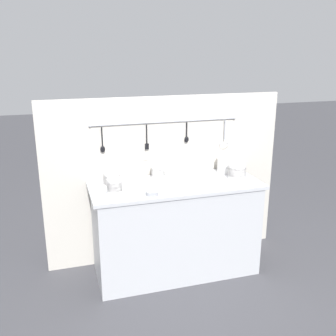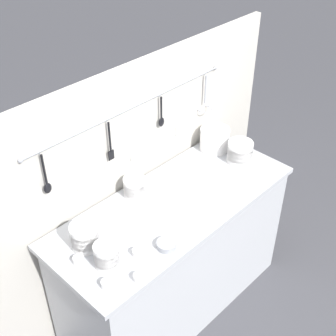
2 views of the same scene
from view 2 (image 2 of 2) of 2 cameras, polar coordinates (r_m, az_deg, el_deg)
The scene contains 13 objects.
ground_plane at distance 3.32m, azimuth 0.61°, elevation -15.82°, with size 20.00×20.00×0.00m, color #424247.
counter at distance 2.98m, azimuth 0.66°, elevation -10.67°, with size 1.53×0.62×0.88m.
back_wall at distance 2.91m, azimuth -4.19°, elevation -2.19°, with size 2.33×0.11×1.62m.
bowl_stack_wide_centre at distance 2.42m, azimuth -10.14°, elevation -8.21°, with size 0.14×0.14×0.14m.
bowl_stack_back_corner at distance 2.70m, azimuth -4.11°, elevation -2.32°, with size 0.13×0.13×0.12m.
bowl_stack_nested_right at distance 3.00m, azimuth 8.77°, elevation 1.97°, with size 0.16×0.16×0.14m.
bowl_stack_tall_left at distance 2.32m, azimuth -7.51°, elevation -10.52°, with size 0.12×0.12×0.13m.
plate_stack at distance 3.09m, azimuth 5.71°, elevation 3.53°, with size 0.19×0.19×0.15m.
steel_mixing_bowl at distance 2.42m, azimuth -0.18°, elevation -9.33°, with size 0.10×0.10×0.03m.
cup_front_left at distance 2.39m, azimuth -10.90°, elevation -10.97°, with size 0.05×0.05×0.04m.
cup_back_left at distance 2.27m, azimuth -7.53°, elevation -13.84°, with size 0.05×0.05×0.04m.
cup_centre at distance 2.38m, azimuth -3.75°, elevation -10.24°, with size 0.05×0.05×0.04m.
cup_front_right at distance 2.28m, azimuth -3.60°, elevation -13.16°, with size 0.05×0.05×0.04m.
Camera 2 is at (-1.47, -1.39, 2.63)m, focal length 50.00 mm.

